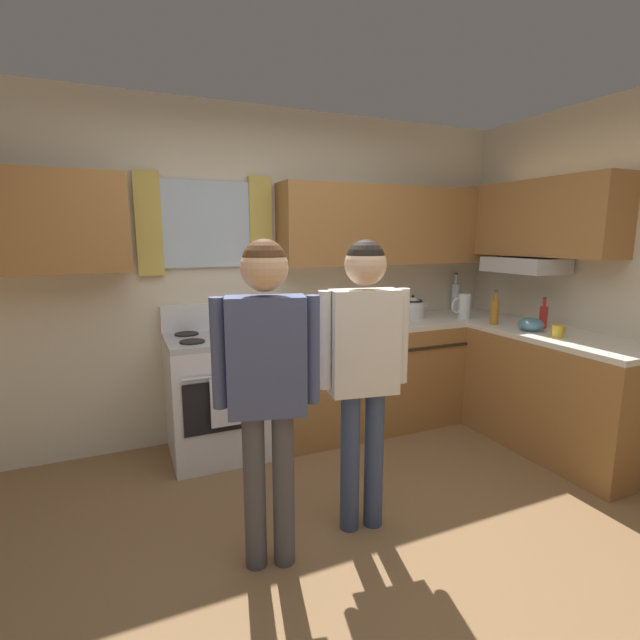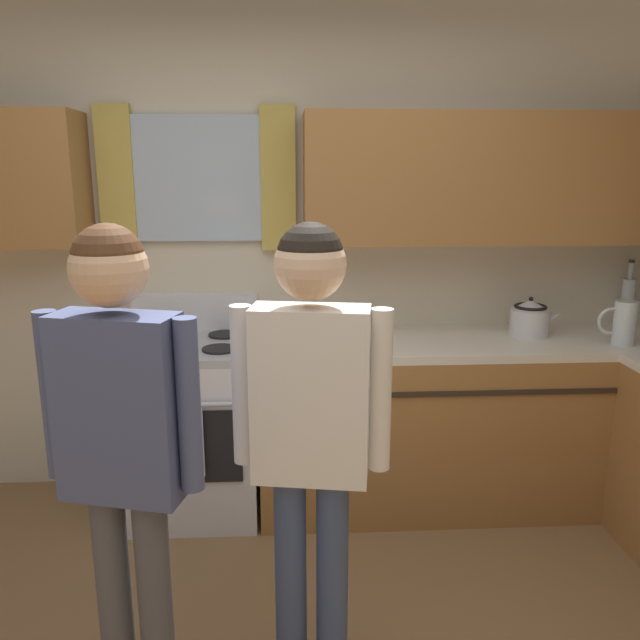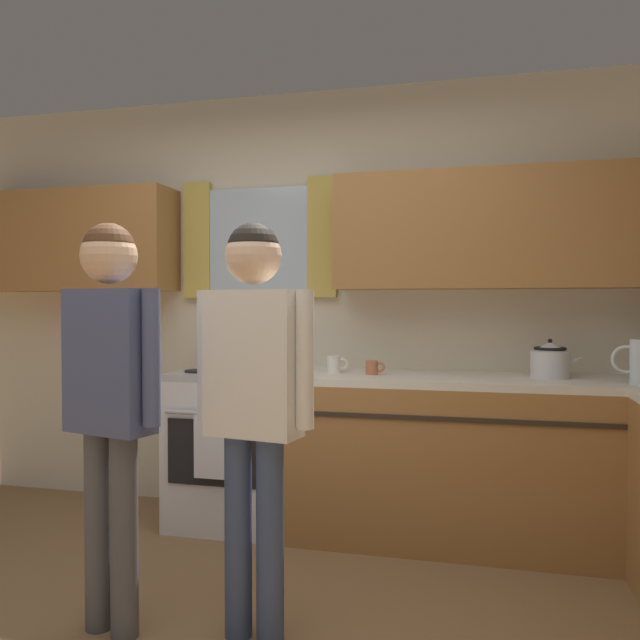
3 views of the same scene
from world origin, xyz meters
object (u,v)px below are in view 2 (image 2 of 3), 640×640
at_px(cup_terracotta, 353,335).
at_px(stovetop_kettle, 530,318).
at_px(stove_oven, 193,423).
at_px(water_pitcher, 623,323).
at_px(adult_left, 121,427).
at_px(mug_ceramic_white, 307,331).
at_px(adult_in_plaid, 311,413).
at_px(bottle_tall_clear, 627,300).

height_order(cup_terracotta, stovetop_kettle, stovetop_kettle).
bearing_deg(stove_oven, stovetop_kettle, 1.49).
height_order(water_pitcher, adult_left, adult_left).
xyz_separation_m(cup_terracotta, adult_left, (-0.82, -1.28, 0.07)).
xyz_separation_m(stovetop_kettle, water_pitcher, (0.39, -0.20, 0.02)).
bearing_deg(mug_ceramic_white, cup_terracotta, -12.47).
distance_m(water_pitcher, adult_in_plaid, 1.92).
xyz_separation_m(stovetop_kettle, adult_left, (-1.76, -1.36, 0.01)).
bearing_deg(adult_in_plaid, water_pitcher, 34.12).
height_order(stove_oven, mug_ceramic_white, stove_oven).
relative_size(cup_terracotta, stovetop_kettle, 0.40).
bearing_deg(mug_ceramic_white, stove_oven, -178.73).
xyz_separation_m(bottle_tall_clear, cup_terracotta, (-1.56, -0.28, -0.10)).
bearing_deg(mug_ceramic_white, adult_in_plaid, -91.54).
distance_m(bottle_tall_clear, cup_terracotta, 1.59).
bearing_deg(bottle_tall_clear, adult_in_plaid, -141.14).
relative_size(stove_oven, adult_in_plaid, 0.69).
xyz_separation_m(mug_ceramic_white, water_pitcher, (1.56, -0.17, 0.06)).
distance_m(stovetop_kettle, adult_left, 2.22).
distance_m(stove_oven, stovetop_kettle, 1.84).
height_order(bottle_tall_clear, adult_in_plaid, adult_in_plaid).
xyz_separation_m(stove_oven, bottle_tall_clear, (2.38, 0.24, 0.57)).
bearing_deg(stove_oven, mug_ceramic_white, 1.27).
height_order(cup_terracotta, mug_ceramic_white, mug_ceramic_white).
bearing_deg(adult_left, mug_ceramic_white, 65.90).
height_order(bottle_tall_clear, water_pitcher, bottle_tall_clear).
xyz_separation_m(bottle_tall_clear, adult_in_plaid, (-1.82, -1.47, -0.04)).
height_order(bottle_tall_clear, adult_left, adult_left).
bearing_deg(water_pitcher, stove_oven, 175.93).
distance_m(stove_oven, mug_ceramic_white, 0.76).
bearing_deg(adult_in_plaid, bottle_tall_clear, 38.86).
distance_m(bottle_tall_clear, adult_in_plaid, 2.34).
height_order(stove_oven, stovetop_kettle, stovetop_kettle).
bearing_deg(bottle_tall_clear, stovetop_kettle, -162.79).
relative_size(stove_oven, mug_ceramic_white, 8.76).
bearing_deg(water_pitcher, adult_left, -151.60).
bearing_deg(bottle_tall_clear, adult_left, -146.89).
bearing_deg(adult_left, cup_terracotta, 57.22).
bearing_deg(adult_in_plaid, stove_oven, 114.52).
distance_m(mug_ceramic_white, stovetop_kettle, 1.17).
relative_size(water_pitcher, adult_in_plaid, 0.14).
bearing_deg(cup_terracotta, stove_oven, 177.40).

